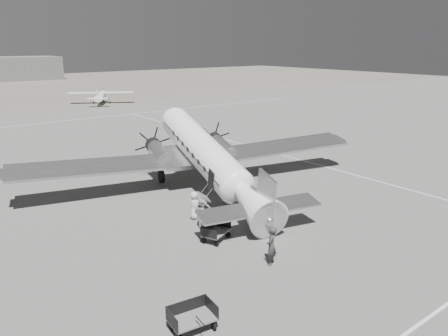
% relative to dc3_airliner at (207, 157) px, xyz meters
% --- Properties ---
extents(ground, '(260.00, 260.00, 0.00)m').
position_rel_dc3_airliner_xyz_m(ground, '(-0.12, -3.63, -2.54)').
color(ground, slate).
rests_on(ground, ground).
extents(taxi_line_right, '(0.15, 80.00, 0.01)m').
position_rel_dc3_airliner_xyz_m(taxi_line_right, '(11.88, -3.63, -2.54)').
color(taxi_line_right, silver).
rests_on(taxi_line_right, ground).
extents(taxi_line_horizon, '(90.00, 0.15, 0.01)m').
position_rel_dc3_airliner_xyz_m(taxi_line_horizon, '(-0.12, 36.37, -2.54)').
color(taxi_line_horizon, silver).
rests_on(taxi_line_horizon, ground).
extents(dc3_airliner, '(30.31, 24.27, 5.09)m').
position_rel_dc3_airliner_xyz_m(dc3_airliner, '(0.00, 0.00, 0.00)').
color(dc3_airliner, '#BBBBBD').
rests_on(dc3_airliner, ground).
extents(light_plane_right, '(14.43, 13.61, 2.36)m').
position_rel_dc3_airliner_xyz_m(light_plane_right, '(12.79, 50.02, -1.37)').
color(light_plane_right, white).
rests_on(light_plane_right, ground).
extents(baggage_cart_near, '(2.07, 1.81, 0.98)m').
position_rel_dc3_airliner_xyz_m(baggage_cart_near, '(-4.38, -6.96, -2.06)').
color(baggage_cart_near, '#5F5F5F').
rests_on(baggage_cart_near, ground).
extents(baggage_cart_far, '(1.92, 1.47, 1.01)m').
position_rel_dc3_airliner_xyz_m(baggage_cart_far, '(-9.70, -12.64, -2.04)').
color(baggage_cart_far, '#5F5F5F').
rests_on(baggage_cart_far, ground).
extents(ground_crew, '(0.84, 0.77, 1.92)m').
position_rel_dc3_airliner_xyz_m(ground_crew, '(-3.86, -10.72, -1.58)').
color(ground_crew, '#333333').
rests_on(ground_crew, ground).
extents(ramp_agent, '(0.97, 1.03, 1.69)m').
position_rel_dc3_airliner_xyz_m(ramp_agent, '(-3.91, -5.00, -1.70)').
color(ramp_agent, '#BBBBB9').
rests_on(ramp_agent, ground).
extents(passenger, '(0.72, 0.94, 1.73)m').
position_rel_dc3_airliner_xyz_m(passenger, '(-3.61, -3.73, -1.68)').
color(passenger, silver).
rests_on(passenger, ground).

